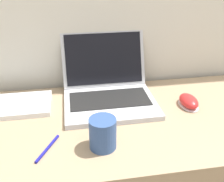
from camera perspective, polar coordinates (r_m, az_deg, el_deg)
laptop at (r=1.06m, az=-0.88°, el=0.81°), size 0.36×0.36×0.25m
drink_cup at (r=0.80m, az=-2.03°, el=-9.10°), size 0.08×0.08×0.10m
computer_mouse at (r=1.07m, az=16.35°, el=-2.21°), size 0.07×0.11×0.04m
pen at (r=0.85m, az=-13.85°, el=-12.01°), size 0.07×0.12×0.01m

